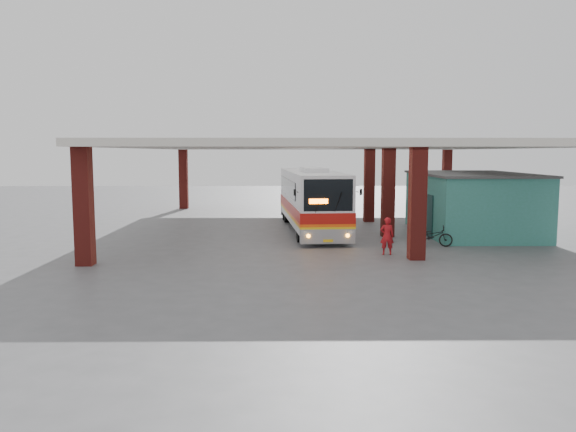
{
  "coord_description": "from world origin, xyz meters",
  "views": [
    {
      "loc": [
        -2.24,
        -24.51,
        4.15
      ],
      "look_at": [
        -1.97,
        0.0,
        1.36
      ],
      "focal_mm": 35.0,
      "sensor_mm": 36.0,
      "label": 1
    }
  ],
  "objects_px": {
    "red_chair": "(418,222)",
    "motorcycle": "(432,236)",
    "pedestrian": "(387,236)",
    "coach_bus": "(311,199)"
  },
  "relations": [
    {
      "from": "motorcycle",
      "to": "pedestrian",
      "type": "height_order",
      "value": "pedestrian"
    },
    {
      "from": "coach_bus",
      "to": "red_chair",
      "type": "xyz_separation_m",
      "value": [
        5.77,
        0.11,
        -1.26
      ]
    },
    {
      "from": "red_chair",
      "to": "motorcycle",
      "type": "bearing_deg",
      "value": -110.36
    },
    {
      "from": "pedestrian",
      "to": "motorcycle",
      "type": "bearing_deg",
      "value": -135.44
    },
    {
      "from": "motorcycle",
      "to": "red_chair",
      "type": "xyz_separation_m",
      "value": [
        0.67,
        5.33,
        -0.05
      ]
    },
    {
      "from": "pedestrian",
      "to": "red_chair",
      "type": "xyz_separation_m",
      "value": [
        3.07,
        7.35,
        -0.36
      ]
    },
    {
      "from": "coach_bus",
      "to": "pedestrian",
      "type": "xyz_separation_m",
      "value": [
        2.7,
        -7.25,
        -0.9
      ]
    },
    {
      "from": "pedestrian",
      "to": "red_chair",
      "type": "relative_size",
      "value": 1.72
    },
    {
      "from": "pedestrian",
      "to": "red_chair",
      "type": "height_order",
      "value": "pedestrian"
    },
    {
      "from": "motorcycle",
      "to": "pedestrian",
      "type": "xyz_separation_m",
      "value": [
        -2.39,
        -2.02,
        0.31
      ]
    }
  ]
}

